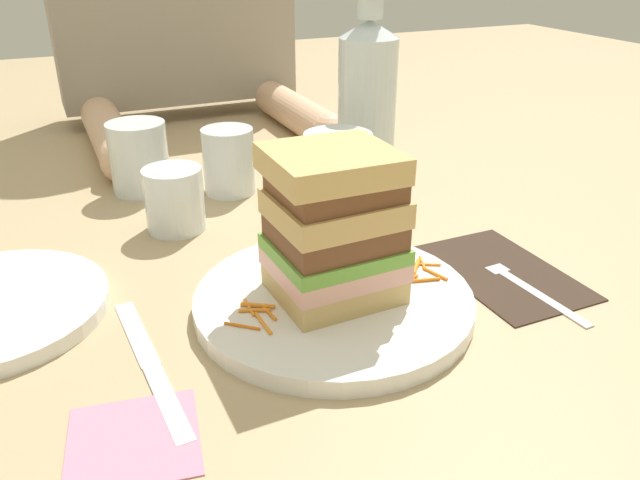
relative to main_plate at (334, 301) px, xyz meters
The scene contains 26 objects.
ground_plane 0.01m from the main_plate, 55.82° to the right, with size 3.00×3.00×0.00m, color tan.
main_plate is the anchor object (origin of this frame).
sandwich 0.07m from the main_plate, 153.87° to the right, with size 0.11×0.10×0.14m.
carrot_shred_0 0.08m from the main_plate, behind, with size 0.00×0.00×0.03m, color orange.
carrot_shred_1 0.08m from the main_plate, behind, with size 0.00×0.00×0.03m, color orange.
carrot_shred_2 0.07m from the main_plate, behind, with size 0.00×0.00×0.03m, color orange.
carrot_shred_3 0.07m from the main_plate, 167.87° to the right, with size 0.00×0.00×0.03m, color orange.
carrot_shred_4 0.09m from the main_plate, 168.57° to the right, with size 0.00×0.00×0.03m, color orange.
carrot_shred_5 0.08m from the main_plate, 163.43° to the right, with size 0.00×0.00×0.03m, color orange.
carrot_shred_6 0.08m from the main_plate, ahead, with size 0.00×0.00×0.03m, color orange.
carrot_shred_7 0.11m from the main_plate, ahead, with size 0.00×0.00×0.02m, color orange.
carrot_shred_8 0.09m from the main_plate, ahead, with size 0.00×0.00×0.03m, color orange.
carrot_shred_9 0.11m from the main_plate, ahead, with size 0.00×0.00×0.03m, color orange.
carrot_shred_10 0.09m from the main_plate, 10.23° to the right, with size 0.00×0.00×0.03m, color orange.
carrot_shred_11 0.10m from the main_plate, ahead, with size 0.00×0.00×0.03m, color orange.
carrot_shred_12 0.07m from the main_plate, ahead, with size 0.00×0.00×0.02m, color orange.
carrot_shred_13 0.09m from the main_plate, ahead, with size 0.00×0.00×0.03m, color orange.
napkin_dark 0.18m from the main_plate, ahead, with size 0.11×0.17×0.00m, color #38281E.
fork 0.19m from the main_plate, 10.11° to the right, with size 0.02×0.17×0.00m.
knife 0.17m from the main_plate, behind, with size 0.03×0.20×0.00m.
juice_glass 0.22m from the main_plate, 63.53° to the left, with size 0.08×0.08×0.10m.
water_bottle 0.36m from the main_plate, 57.49° to the left, with size 0.08×0.08×0.25m.
empty_tumbler_0 0.38m from the main_plate, 106.02° to the left, with size 0.07×0.07×0.09m, color silver.
empty_tumbler_1 0.32m from the main_plate, 90.12° to the left, with size 0.07×0.07×0.09m, color silver.
empty_tumbler_2 0.25m from the main_plate, 111.51° to the left, with size 0.07×0.07×0.07m, color silver.
napkin_pink 0.22m from the main_plate, 153.73° to the right, with size 0.09×0.09×0.00m, color pink.
Camera 1 is at (-0.22, -0.44, 0.31)m, focal length 35.59 mm.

